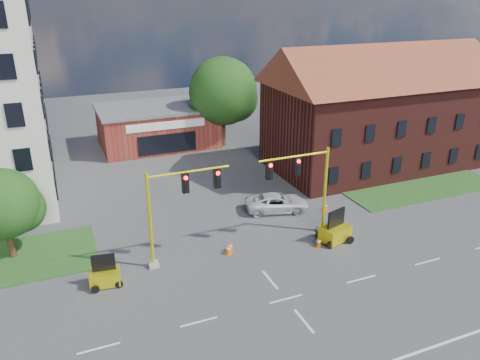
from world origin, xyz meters
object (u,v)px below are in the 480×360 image
at_px(signal_mast_east, 304,183).
at_px(trailer_east, 335,232).
at_px(pickup_white, 277,203).
at_px(trailer_west, 105,276).
at_px(signal_mast_west, 176,205).

height_order(signal_mast_east, trailer_east, signal_mast_east).
bearing_deg(pickup_white, trailer_west, 125.98).
height_order(signal_mast_west, trailer_west, signal_mast_west).
bearing_deg(signal_mast_east, trailer_west, -176.43).
bearing_deg(signal_mast_west, signal_mast_east, 0.00).
xyz_separation_m(signal_mast_east, trailer_west, (-13.32, -0.83, -3.32)).
distance_m(trailer_east, pickup_white, 5.90).
relative_size(signal_mast_west, signal_mast_east, 1.00).
xyz_separation_m(signal_mast_east, trailer_east, (1.67, -1.54, -3.22)).
xyz_separation_m(signal_mast_east, pickup_white, (0.20, 4.17, -3.25)).
height_order(signal_mast_east, pickup_white, signal_mast_east).
relative_size(signal_mast_east, trailer_east, 2.75).
bearing_deg(signal_mast_west, trailer_west, -169.79).
height_order(signal_mast_west, trailer_east, signal_mast_west).
distance_m(signal_mast_west, pickup_white, 10.36).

